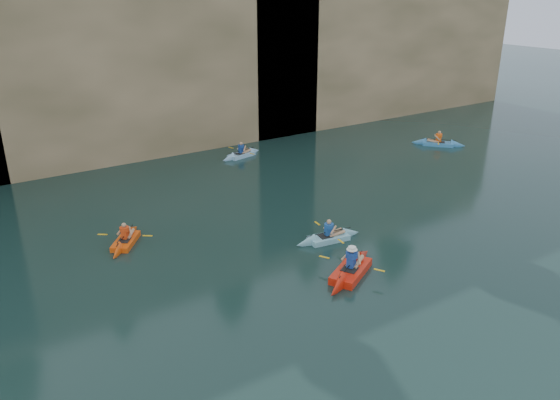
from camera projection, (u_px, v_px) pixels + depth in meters
ground at (366, 339)px, 17.03m from camera, size 160.00×160.00×0.00m
cliff at (84, 49)px, 38.13m from camera, size 70.00×16.00×12.00m
cliff_slab_center at (150, 64)px, 33.50m from camera, size 24.00×2.40×11.40m
cliff_slab_east at (388, 55)px, 43.95m from camera, size 26.00×2.40×9.84m
sea_cave_center at (61, 146)px, 31.47m from camera, size 3.50×1.00×3.20m
sea_cave_east at (266, 106)px, 38.34m from camera, size 5.00×1.00×4.50m
main_kayaker at (351, 270)px, 20.70m from camera, size 3.85×2.69×1.46m
kayaker_orange at (126, 241)px, 23.18m from camera, size 2.47×2.95×1.20m
kayaker_ltblue_near at (328, 237)px, 23.46m from camera, size 3.18×2.40×1.23m
kayaker_ltblue_mid at (241, 154)px, 34.78m from camera, size 3.25×2.33×1.21m
kayaker_blue_east at (438, 143)px, 37.17m from camera, size 2.93×3.18×1.27m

